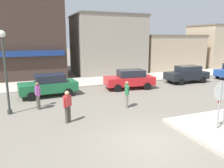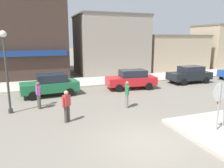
# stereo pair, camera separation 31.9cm
# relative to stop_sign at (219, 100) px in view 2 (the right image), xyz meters

# --- Properties ---
(ground_plane) EXTENTS (160.00, 160.00, 0.00)m
(ground_plane) POSITION_rel_stop_sign_xyz_m (-3.30, 0.21, -1.52)
(ground_plane) COLOR gray
(kerb_far) EXTENTS (80.00, 4.00, 0.15)m
(kerb_far) POSITION_rel_stop_sign_xyz_m (-3.30, 12.77, -1.44)
(kerb_far) COLOR beige
(kerb_far) RESTS_ON ground
(stop_sign) EXTENTS (0.82, 0.10, 2.30)m
(stop_sign) POSITION_rel_stop_sign_xyz_m (0.00, 0.00, 0.00)
(stop_sign) COLOR #9E9EA3
(stop_sign) RESTS_ON ground
(lamp_post) EXTENTS (0.36, 0.36, 4.54)m
(lamp_post) POSITION_rel_stop_sign_xyz_m (-8.70, 5.99, 1.44)
(lamp_post) COLOR #333833
(lamp_post) RESTS_ON ground
(parked_car_nearest) EXTENTS (4.12, 2.12, 1.56)m
(parked_car_nearest) POSITION_rel_stop_sign_xyz_m (-6.27, 9.12, -0.71)
(parked_car_nearest) COLOR #1E6B3D
(parked_car_nearest) RESTS_ON ground
(parked_car_second) EXTENTS (4.16, 2.20, 1.56)m
(parked_car_second) POSITION_rel_stop_sign_xyz_m (0.16, 9.07, -0.71)
(parked_car_second) COLOR red
(parked_car_second) RESTS_ON ground
(parked_car_third) EXTENTS (4.00, 1.89, 1.56)m
(parked_car_third) POSITION_rel_stop_sign_xyz_m (6.25, 9.35, -0.71)
(parked_car_third) COLOR black
(parked_car_third) RESTS_ON ground
(pedestrian_crossing_near) EXTENTS (0.29, 0.56, 1.61)m
(pedestrian_crossing_near) POSITION_rel_stop_sign_xyz_m (-7.16, 6.26, -0.65)
(pedestrian_crossing_near) COLOR #4C473D
(pedestrian_crossing_near) RESTS_ON ground
(pedestrian_crossing_far) EXTENTS (0.33, 0.55, 1.61)m
(pedestrian_crossing_far) POSITION_rel_stop_sign_xyz_m (-2.23, 4.63, -0.65)
(pedestrian_crossing_far) COLOR gray
(pedestrian_crossing_far) RESTS_ON ground
(pedestrian_kerb_side) EXTENTS (0.49, 0.40, 1.61)m
(pedestrian_kerb_side) POSITION_rel_stop_sign_xyz_m (-5.95, 3.56, -0.65)
(pedestrian_kerb_side) COLOR #4C473D
(pedestrian_kerb_side) RESTS_ON ground
(building_corner_shop) EXTENTS (10.66, 9.07, 8.64)m
(building_corner_shop) POSITION_rel_stop_sign_xyz_m (-9.02, 19.05, 2.81)
(building_corner_shop) COLOR #3D2D26
(building_corner_shop) RESTS_ON ground
(building_storefront_left_near) EXTENTS (7.76, 6.27, 6.65)m
(building_storefront_left_near) POSITION_rel_stop_sign_xyz_m (1.40, 17.57, 1.81)
(building_storefront_left_near) COLOR #9E9384
(building_storefront_left_near) RESTS_ON ground
(building_storefront_left_mid) EXTENTS (8.35, 6.67, 4.47)m
(building_storefront_left_mid) POSITION_rel_stop_sign_xyz_m (9.71, 17.91, 0.72)
(building_storefront_left_mid) COLOR tan
(building_storefront_left_mid) RESTS_ON ground
(building_storefront_right_near) EXTENTS (6.93, 5.56, 5.85)m
(building_storefront_right_near) POSITION_rel_stop_sign_xyz_m (18.19, 17.31, 1.41)
(building_storefront_right_near) COLOR tan
(building_storefront_right_near) RESTS_ON ground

